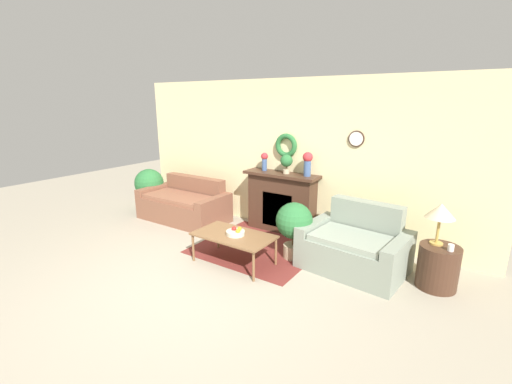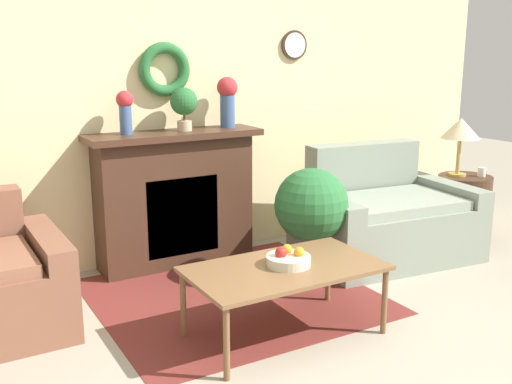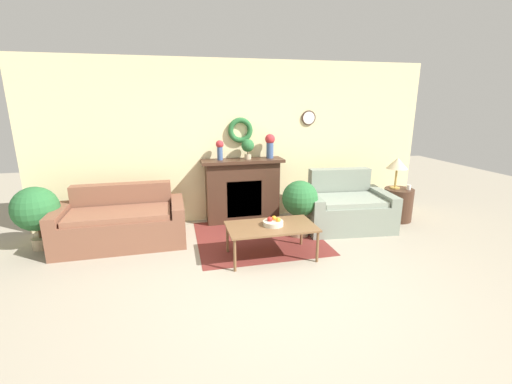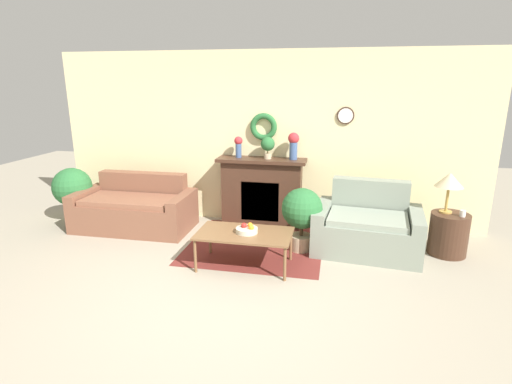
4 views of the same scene
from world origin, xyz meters
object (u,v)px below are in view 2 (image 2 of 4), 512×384
at_px(loveseat_right, 383,218).
at_px(vase_on_mantel_right, 227,98).
at_px(coffee_table, 285,272).
at_px(fruit_bowl, 288,259).
at_px(fireplace, 175,198).
at_px(side_table_by_loveseat, 463,205).
at_px(potted_plant_floor_by_loveseat, 311,212).
at_px(mug, 482,172).
at_px(potted_plant_on_mantel, 184,104).
at_px(vase_on_mantel_left, 125,109).
at_px(table_lamp, 461,130).

bearing_deg(loveseat_right, vase_on_mantel_right, 153.70).
bearing_deg(vase_on_mantel_right, coffee_table, -104.99).
relative_size(fruit_bowl, vase_on_mantel_right, 0.66).
xyz_separation_m(fireplace, fruit_bowl, (0.11, -1.51, -0.06)).
distance_m(side_table_by_loveseat, potted_plant_floor_by_loveseat, 1.96).
bearing_deg(fruit_bowl, vase_on_mantel_right, 76.00).
distance_m(mug, vase_on_mantel_right, 2.48).
xyz_separation_m(mug, potted_plant_floor_by_loveseat, (-2.04, -0.17, -0.06)).
bearing_deg(fireplace, loveseat_right, -23.42).
bearing_deg(mug, side_table_by_loveseat, 142.13).
bearing_deg(fireplace, potted_plant_on_mantel, -8.87).
bearing_deg(loveseat_right, mug, 5.11).
bearing_deg(potted_plant_floor_by_loveseat, potted_plant_on_mantel, 125.97).
xyz_separation_m(fireplace, potted_plant_floor_by_loveseat, (0.72, -0.87, -0.01)).
distance_m(loveseat_right, potted_plant_floor_by_loveseat, 0.92).
xyz_separation_m(fruit_bowl, vase_on_mantel_left, (-0.48, 1.52, 0.79)).
height_order(fireplace, side_table_by_loveseat, fireplace).
bearing_deg(mug, fireplace, 165.66).
relative_size(vase_on_mantel_right, potted_plant_floor_by_loveseat, 0.47).
height_order(fireplace, table_lamp, table_lamp).
height_order(table_lamp, vase_on_mantel_right, vase_on_mantel_right).
relative_size(table_lamp, vase_on_mantel_right, 1.31).
relative_size(fireplace, vase_on_mantel_left, 4.22).
height_order(fireplace, vase_on_mantel_left, vase_on_mantel_left).
distance_m(side_table_by_loveseat, vase_on_mantel_right, 2.48).
xyz_separation_m(mug, potted_plant_on_mantel, (-2.66, 0.69, 0.69)).
distance_m(table_lamp, vase_on_mantel_left, 3.02).
distance_m(side_table_by_loveseat, vase_on_mantel_left, 3.24).
relative_size(potted_plant_on_mantel, potted_plant_floor_by_loveseat, 0.39).
height_order(vase_on_mantel_left, potted_plant_floor_by_loveseat, vase_on_mantel_left).
distance_m(vase_on_mantel_right, potted_plant_floor_by_loveseat, 1.20).
distance_m(fruit_bowl, potted_plant_on_mantel, 1.70).
height_order(loveseat_right, vase_on_mantel_right, vase_on_mantel_right).
height_order(table_lamp, vase_on_mantel_left, vase_on_mantel_left).
height_order(fireplace, potted_plant_on_mantel, potted_plant_on_mantel).
xyz_separation_m(vase_on_mantel_left, potted_plant_floor_by_loveseat, (1.09, -0.88, -0.74)).
xyz_separation_m(side_table_by_loveseat, vase_on_mantel_right, (-2.16, 0.62, 1.04)).
xyz_separation_m(mug, vase_on_mantel_left, (-3.13, 0.71, 0.67)).
bearing_deg(coffee_table, table_lamp, 20.76).
bearing_deg(loveseat_right, side_table_by_loveseat, 9.72).
bearing_deg(fruit_bowl, table_lamp, 20.81).
relative_size(loveseat_right, potted_plant_floor_by_loveseat, 1.70).
bearing_deg(coffee_table, potted_plant_floor_by_loveseat, 45.14).
height_order(table_lamp, potted_plant_on_mantel, potted_plant_on_mantel).
height_order(fireplace, mug, fireplace).
relative_size(loveseat_right, potted_plant_on_mantel, 4.38).
bearing_deg(loveseat_right, vase_on_mantel_left, 166.31).
bearing_deg(loveseat_right, table_lamp, 12.78).
distance_m(loveseat_right, vase_on_mantel_left, 2.29).
bearing_deg(side_table_by_loveseat, potted_plant_on_mantel, 166.68).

